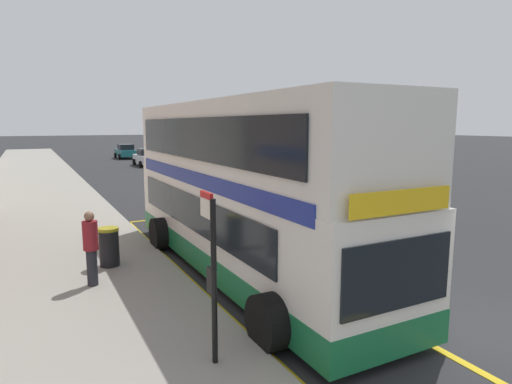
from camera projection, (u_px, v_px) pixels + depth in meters
name	position (u px, v px, depth m)	size (l,w,h in m)	color
ground_plane	(128.00, 171.00, 36.08)	(260.00, 260.00, 0.00)	#28282B
pavement_near	(33.00, 175.00, 32.85)	(6.00, 76.00, 0.14)	gray
double_decker_bus	(242.00, 194.00, 11.23)	(3.20, 10.85, 4.40)	white
bus_bay_markings	(237.00, 271.00, 11.51)	(2.84, 14.70, 0.01)	gold
bus_stop_sign	(212.00, 264.00, 6.69)	(0.09, 0.51, 2.68)	black
parked_car_white_behind	(147.00, 157.00, 40.67)	(2.09, 4.20, 1.62)	silver
parked_car_teal_ahead	(126.00, 151.00, 49.47)	(2.09, 4.20, 1.62)	#196066
pedestrian_waiting_near_sign	(91.00, 245.00, 10.01)	(0.34, 0.34, 1.75)	#26262D
litter_bin	(109.00, 247.00, 11.47)	(0.53, 0.53, 1.03)	black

